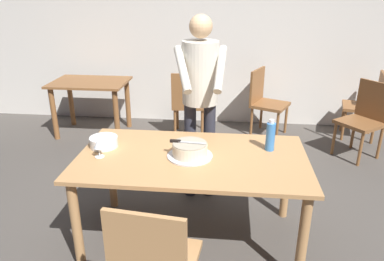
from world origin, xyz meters
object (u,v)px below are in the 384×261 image
at_px(plate_stack, 104,142).
at_px(background_chair_1, 367,103).
at_px(person_cutting_cake, 200,90).
at_px(main_dining_table, 192,168).
at_px(background_chair_3, 365,117).
at_px(wine_glass_near, 98,144).
at_px(background_chair_0, 265,100).
at_px(cake_on_platter, 190,150).
at_px(background_table, 91,93).
at_px(cake_knife, 180,142).
at_px(background_chair_2, 189,102).
at_px(water_bottle, 270,136).

height_order(plate_stack, background_chair_1, background_chair_1).
bearing_deg(person_cutting_cake, plate_stack, -140.49).
height_order(main_dining_table, background_chair_3, background_chair_3).
distance_m(person_cutting_cake, background_chair_3, 2.24).
relative_size(wine_glass_near, person_cutting_cake, 0.08).
bearing_deg(background_chair_0, person_cutting_cake, -113.93).
relative_size(cake_on_platter, background_table, 0.34).
bearing_deg(plate_stack, cake_on_platter, -8.99).
bearing_deg(background_chair_1, cake_on_platter, -131.44).
bearing_deg(cake_knife, cake_on_platter, -4.18).
distance_m(main_dining_table, cake_knife, 0.23).
xyz_separation_m(main_dining_table, cake_knife, (-0.09, -0.01, 0.21)).
relative_size(cake_knife, background_table, 0.27).
height_order(cake_knife, background_chair_2, background_chair_2).
bearing_deg(background_table, background_chair_3, -6.06).
bearing_deg(wine_glass_near, main_dining_table, 7.19).
bearing_deg(cake_on_platter, background_chair_3, 43.76).
bearing_deg(background_chair_0, cake_knife, -109.35).
bearing_deg(plate_stack, water_bottle, 3.25).
distance_m(main_dining_table, water_bottle, 0.65).
height_order(cake_knife, background_chair_3, background_chair_3).
bearing_deg(cake_on_platter, main_dining_table, 34.24).
bearing_deg(background_chair_2, water_bottle, -66.89).
distance_m(wine_glass_near, background_chair_2, 2.33).
bearing_deg(main_dining_table, background_chair_0, 72.50).
distance_m(background_chair_1, background_chair_3, 0.61).
xyz_separation_m(plate_stack, background_chair_0, (1.46, 2.28, -0.30)).
xyz_separation_m(background_chair_0, background_chair_2, (-1.02, -0.19, 0.00)).
bearing_deg(background_chair_3, water_bottle, -128.35).
bearing_deg(main_dining_table, wine_glass_near, -172.81).
bearing_deg(cake_on_platter, background_chair_2, 96.66).
xyz_separation_m(main_dining_table, background_chair_0, (0.75, 2.38, -0.16)).
bearing_deg(cake_on_platter, plate_stack, 171.01).
relative_size(background_chair_2, background_chair_3, 1.00).
xyz_separation_m(plate_stack, wine_glass_near, (0.03, -0.19, 0.06)).
relative_size(water_bottle, background_chair_3, 0.28).
relative_size(wine_glass_near, background_chair_2, 0.16).
bearing_deg(water_bottle, plate_stack, -176.75).
height_order(background_chair_0, background_chair_1, same).
distance_m(background_table, background_chair_2, 1.34).
bearing_deg(main_dining_table, person_cutting_cake, 90.00).
relative_size(water_bottle, background_chair_2, 0.28).
xyz_separation_m(cake_on_platter, background_chair_1, (2.10, 2.38, -0.31)).
bearing_deg(background_table, water_bottle, -42.09).
height_order(wine_glass_near, background_chair_3, background_chair_3).
bearing_deg(cake_on_platter, background_table, 126.35).
bearing_deg(background_chair_0, wine_glass_near, -120.21).
height_order(cake_knife, wine_glass_near, wine_glass_near).
distance_m(main_dining_table, background_chair_3, 2.59).
bearing_deg(background_chair_0, background_chair_1, -0.48).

